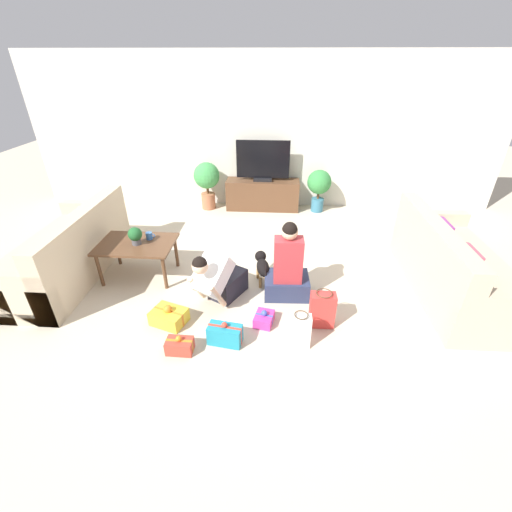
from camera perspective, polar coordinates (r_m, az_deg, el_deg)
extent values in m
plane|color=beige|center=(4.43, -0.52, -3.79)|extent=(16.00, 16.00, 0.00)
cube|color=beige|center=(6.40, 1.27, 19.68)|extent=(8.40, 0.06, 2.60)
cube|color=#C6B293|center=(5.06, -29.33, -0.38)|extent=(0.92, 2.04, 0.46)
cube|color=#C6B293|center=(4.69, -26.94, 4.07)|extent=(0.20, 2.04, 0.42)
cube|color=#C6B293|center=(5.73, -25.02, 5.19)|extent=(0.92, 0.16, 0.64)
cube|color=#C6B293|center=(4.39, -35.54, -5.64)|extent=(0.92, 0.16, 0.64)
cube|color=#E5566B|center=(5.08, -27.01, 5.25)|extent=(0.18, 0.34, 0.32)
cube|color=#288E6B|center=(4.56, -30.92, 1.46)|extent=(0.18, 0.34, 0.32)
cube|color=#C6B293|center=(4.75, 30.25, -2.64)|extent=(0.92, 2.04, 0.46)
cube|color=#C6B293|center=(4.39, 27.52, 2.25)|extent=(0.20, 2.04, 0.42)
cube|color=#C6B293|center=(4.04, 35.68, -8.77)|extent=(0.92, 0.16, 0.64)
cube|color=#C6B293|center=(5.45, 26.77, 3.51)|extent=(0.92, 0.16, 0.64)
cube|color=#E5566B|center=(4.23, 31.42, -0.78)|extent=(0.18, 0.34, 0.32)
cube|color=#9E4293|center=(4.78, 28.17, 3.48)|extent=(0.18, 0.34, 0.32)
cube|color=brown|center=(4.52, -19.33, 1.88)|extent=(0.93, 0.64, 0.03)
cylinder|color=brown|center=(4.60, -24.63, -2.20)|extent=(0.04, 0.04, 0.45)
cylinder|color=brown|center=(4.28, -15.00, -2.72)|extent=(0.04, 0.04, 0.45)
cylinder|color=brown|center=(5.00, -22.11, 1.01)|extent=(0.04, 0.04, 0.45)
cylinder|color=brown|center=(4.71, -13.17, 0.74)|extent=(0.04, 0.04, 0.45)
cube|color=brown|center=(6.42, 1.11, 10.19)|extent=(1.32, 0.39, 0.54)
cube|color=black|center=(6.32, 1.13, 12.71)|extent=(0.33, 0.20, 0.05)
cube|color=black|center=(6.23, 1.17, 15.80)|extent=(0.94, 0.03, 0.65)
cylinder|color=#A36042|center=(6.54, -7.92, 9.10)|extent=(0.25, 0.25, 0.29)
cylinder|color=brown|center=(6.47, -8.05, 10.87)|extent=(0.05, 0.05, 0.14)
sphere|color=#3D8E47|center=(6.38, -8.23, 13.13)|extent=(0.47, 0.47, 0.47)
cylinder|color=#336B84|center=(6.46, 10.15, 8.41)|extent=(0.22, 0.22, 0.24)
cylinder|color=brown|center=(6.40, 10.30, 9.94)|extent=(0.04, 0.04, 0.13)
sphere|color=#337F3D|center=(6.32, 10.51, 12.02)|extent=(0.43, 0.43, 0.43)
cube|color=#23232D|center=(4.10, -4.69, -4.65)|extent=(0.47, 0.52, 0.28)
cube|color=white|center=(3.77, -7.36, -3.08)|extent=(0.51, 0.57, 0.44)
sphere|color=beige|center=(3.56, -9.33, -1.71)|extent=(0.17, 0.17, 0.17)
sphere|color=black|center=(3.54, -9.37, -1.30)|extent=(0.16, 0.16, 0.16)
cylinder|color=beige|center=(3.89, -9.78, -5.24)|extent=(0.18, 0.25, 0.38)
cylinder|color=beige|center=(3.73, -6.44, -6.69)|extent=(0.18, 0.25, 0.38)
cube|color=#283351|center=(4.12, 5.08, -4.85)|extent=(0.54, 0.42, 0.24)
cube|color=#AD3338|center=(3.86, 5.38, -0.67)|extent=(0.33, 0.21, 0.53)
sphere|color=beige|center=(3.70, 5.63, 4.03)|extent=(0.18, 0.18, 0.18)
sphere|color=black|center=(3.68, 5.66, 4.41)|extent=(0.17, 0.17, 0.17)
cylinder|color=beige|center=(4.08, 6.97, -0.18)|extent=(0.07, 0.26, 0.06)
cylinder|color=beige|center=(4.07, 3.38, -0.13)|extent=(0.07, 0.26, 0.06)
ellipsoid|color=black|center=(4.24, 1.17, -1.94)|extent=(0.22, 0.36, 0.17)
sphere|color=black|center=(4.39, 0.76, -0.05)|extent=(0.15, 0.15, 0.15)
sphere|color=olive|center=(4.45, 0.65, 0.19)|extent=(0.07, 0.07, 0.07)
cylinder|color=black|center=(4.06, 1.60, -2.98)|extent=(0.05, 0.10, 0.11)
cylinder|color=olive|center=(4.42, 1.54, -2.83)|extent=(0.04, 0.04, 0.13)
cylinder|color=olive|center=(4.41, 0.32, -2.93)|extent=(0.04, 0.04, 0.13)
cylinder|color=olive|center=(4.25, 2.01, -4.41)|extent=(0.04, 0.04, 0.13)
cylinder|color=olive|center=(4.23, 0.74, -4.51)|extent=(0.04, 0.04, 0.13)
cube|color=teal|center=(3.49, -5.19, -12.91)|extent=(0.36, 0.22, 0.20)
cube|color=red|center=(3.49, -5.19, -12.91)|extent=(0.34, 0.08, 0.20)
sphere|color=red|center=(3.41, -5.29, -11.37)|extent=(0.06, 0.06, 0.06)
cube|color=yellow|center=(3.83, -14.30, -9.77)|extent=(0.42, 0.37, 0.16)
cube|color=orange|center=(3.83, -14.30, -9.77)|extent=(0.35, 0.14, 0.16)
sphere|color=orange|center=(3.77, -14.49, -8.56)|extent=(0.09, 0.09, 0.09)
cube|color=red|center=(3.49, -12.60, -14.41)|extent=(0.26, 0.17, 0.14)
cube|color=orange|center=(3.49, -12.60, -14.41)|extent=(0.26, 0.04, 0.14)
sphere|color=orange|center=(3.43, -12.78, -13.28)|extent=(0.06, 0.06, 0.06)
cube|color=#CC3389|center=(3.72, 1.35, -10.44)|extent=(0.23, 0.27, 0.11)
cube|color=#3D51BC|center=(3.72, 1.35, -10.44)|extent=(0.19, 0.07, 0.11)
sphere|color=#3D51BC|center=(3.67, 1.36, -9.50)|extent=(0.07, 0.07, 0.07)
cube|color=red|center=(3.68, 10.98, -8.83)|extent=(0.26, 0.15, 0.40)
torus|color=#4C3823|center=(3.54, 11.32, -6.09)|extent=(0.17, 0.17, 0.01)
cube|color=white|center=(3.43, 7.32, -12.29)|extent=(0.21, 0.12, 0.36)
torus|color=#4C3823|center=(3.29, 7.55, -9.72)|extent=(0.14, 0.14, 0.01)
cylinder|color=#386BAD|center=(4.54, -17.39, 3.22)|extent=(0.08, 0.08, 0.09)
torus|color=#386BAD|center=(4.52, -16.78, 3.26)|extent=(0.06, 0.01, 0.06)
cylinder|color=#4C4C51|center=(4.46, -19.30, 2.28)|extent=(0.11, 0.11, 0.07)
sphere|color=#1E5628|center=(4.42, -19.52, 3.46)|extent=(0.17, 0.17, 0.17)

